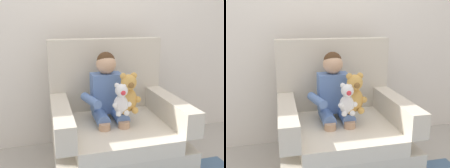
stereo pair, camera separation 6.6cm
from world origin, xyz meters
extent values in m
cube|color=silver|center=(0.00, 0.72, 1.30)|extent=(6.00, 0.10, 2.60)
cube|color=beige|center=(0.00, 0.00, 0.17)|extent=(1.06, 0.92, 0.34)
cube|color=beige|center=(0.00, -0.07, 0.40)|extent=(0.78, 0.78, 0.12)
cube|color=beige|center=(0.00, 0.39, 0.80)|extent=(1.06, 0.14, 0.67)
cube|color=beige|center=(-0.46, -0.07, 0.56)|extent=(0.14, 0.78, 0.20)
cube|color=beige|center=(0.46, -0.07, 0.56)|extent=(0.14, 0.78, 0.20)
cube|color=#597AB7|center=(-0.05, 0.14, 0.69)|extent=(0.26, 0.16, 0.34)
sphere|color=tan|center=(-0.05, 0.14, 0.94)|extent=(0.17, 0.17, 0.17)
sphere|color=#472D19|center=(-0.05, 0.15, 0.96)|extent=(0.16, 0.16, 0.16)
cylinder|color=#597AB7|center=(-0.13, 0.01, 0.52)|extent=(0.11, 0.26, 0.11)
cylinder|color=tan|center=(-0.13, -0.12, 0.37)|extent=(0.09, 0.09, 0.30)
cylinder|color=#597AB7|center=(0.03, 0.01, 0.52)|extent=(0.11, 0.26, 0.11)
cylinder|color=tan|center=(0.03, -0.12, 0.37)|extent=(0.09, 0.09, 0.30)
cylinder|color=#597AB7|center=(-0.21, 0.02, 0.67)|extent=(0.13, 0.27, 0.07)
cylinder|color=#597AB7|center=(0.11, 0.02, 0.67)|extent=(0.13, 0.27, 0.07)
ellipsoid|color=white|center=(0.01, -0.09, 0.65)|extent=(0.12, 0.10, 0.16)
sphere|color=white|center=(0.01, -0.11, 0.77)|extent=(0.10, 0.10, 0.10)
sphere|color=#DB333D|center=(0.01, -0.15, 0.76)|extent=(0.04, 0.04, 0.04)
sphere|color=white|center=(-0.03, -0.10, 0.81)|extent=(0.04, 0.04, 0.04)
sphere|color=white|center=(-0.05, -0.13, 0.66)|extent=(0.04, 0.04, 0.04)
sphere|color=white|center=(-0.03, -0.14, 0.59)|extent=(0.04, 0.04, 0.04)
sphere|color=white|center=(0.04, -0.10, 0.81)|extent=(0.04, 0.04, 0.04)
sphere|color=white|center=(0.07, -0.13, 0.66)|extent=(0.04, 0.04, 0.04)
sphere|color=white|center=(0.04, -0.14, 0.59)|extent=(0.04, 0.04, 0.04)
ellipsoid|color=gold|center=(0.08, -0.06, 0.67)|extent=(0.15, 0.13, 0.20)
sphere|color=gold|center=(0.08, -0.07, 0.82)|extent=(0.13, 0.13, 0.13)
sphere|color=brown|center=(0.08, -0.13, 0.81)|extent=(0.05, 0.05, 0.05)
sphere|color=gold|center=(0.03, -0.06, 0.87)|extent=(0.05, 0.05, 0.05)
sphere|color=gold|center=(0.01, -0.10, 0.68)|extent=(0.05, 0.05, 0.05)
sphere|color=gold|center=(0.04, -0.11, 0.60)|extent=(0.06, 0.06, 0.06)
sphere|color=gold|center=(0.12, -0.06, 0.87)|extent=(0.05, 0.05, 0.05)
sphere|color=gold|center=(0.15, -0.10, 0.68)|extent=(0.05, 0.05, 0.05)
sphere|color=gold|center=(0.12, -0.11, 0.60)|extent=(0.06, 0.06, 0.06)
camera|label=1|loc=(-0.56, -1.92, 1.32)|focal=40.73mm
camera|label=2|loc=(-0.50, -1.93, 1.32)|focal=40.73mm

